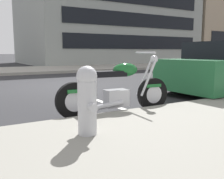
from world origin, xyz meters
The scene contains 7 objects.
ground_plane centered at (0.00, 0.00, 0.00)m, with size 260.00×260.00×0.00m, color #28282B.
sidewalk_far_curb centered at (12.00, 7.03, 0.07)m, with size 120.00×5.00×0.14m, color gray.
parking_stall_stripe centered at (0.00, -3.93, 0.00)m, with size 0.12×2.20×0.01m, color silver.
parked_motorcycle centered at (-0.30, -4.35, 0.42)m, with size 2.18×0.62×1.11m.
fire_hydrant centered at (-1.44, -5.50, 0.57)m, with size 0.24×0.36×0.81m.
townhouse_mid_block centered at (10.16, 14.80, 4.29)m, with size 15.37×11.02×8.57m.
townhouse_near_left centered at (24.70, 13.37, 5.97)m, with size 12.91×8.14×11.93m.
Camera 1 is at (-2.70, -8.18, 1.10)m, focal length 41.52 mm.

